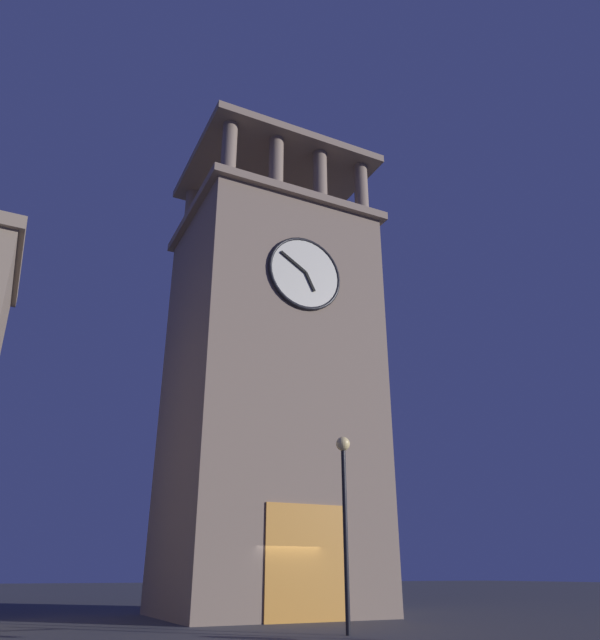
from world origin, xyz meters
TOP-DOWN VIEW (x-y plane):
  - ground_plane at (0.00, 0.00)m, footprint 200.00×200.00m
  - clocktower at (-0.67, -2.86)m, footprint 8.95×7.89m
  - street_lamp at (0.32, 5.42)m, footprint 0.44×0.44m

SIDE VIEW (x-z plane):
  - ground_plane at x=0.00m, z-range 0.00..0.00m
  - street_lamp at x=0.32m, z-range 1.06..6.62m
  - clocktower at x=-0.67m, z-range -2.73..21.65m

